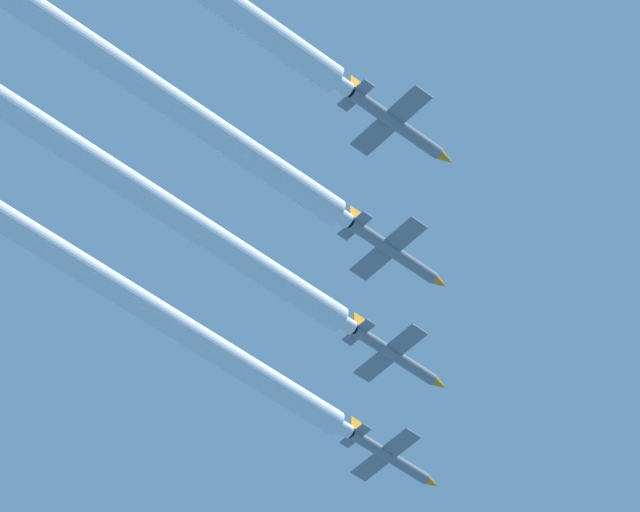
# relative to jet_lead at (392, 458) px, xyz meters

# --- Properties ---
(jet_lead) EXTENTS (7.42, 10.80, 2.60)m
(jet_lead) POSITION_rel_jet_lead_xyz_m (0.00, 0.00, 0.00)
(jet_lead) COLOR slate
(jet_second_echelon) EXTENTS (7.42, 10.80, 2.60)m
(jet_second_echelon) POSITION_rel_jet_lead_xyz_m (10.76, -9.22, -1.88)
(jet_second_echelon) COLOR slate
(jet_third_echelon) EXTENTS (7.42, 10.80, 2.60)m
(jet_third_echelon) POSITION_rel_jet_lead_xyz_m (20.21, -18.04, -3.44)
(jet_third_echelon) COLOR slate
(jet_fourth_echelon) EXTENTS (7.42, 10.80, 2.60)m
(jet_fourth_echelon) POSITION_rel_jet_lead_xyz_m (30.38, -26.99, -4.33)
(jet_fourth_echelon) COLOR slate
(smoke_trail_lead) EXTENTS (2.30, 42.33, 2.30)m
(smoke_trail_lead) POSITION_rel_jet_lead_xyz_m (0.00, -26.13, -0.03)
(smoke_trail_lead) COLOR white
(smoke_trail_second_echelon) EXTENTS (2.30, 38.13, 2.30)m
(smoke_trail_second_echelon) POSITION_rel_jet_lead_xyz_m (10.76, -33.25, -1.91)
(smoke_trail_second_echelon) COLOR white
(smoke_trail_third_echelon) EXTENTS (2.30, 34.31, 2.30)m
(smoke_trail_third_echelon) POSITION_rel_jet_lead_xyz_m (20.21, -40.17, -3.46)
(smoke_trail_third_echelon) COLOR white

